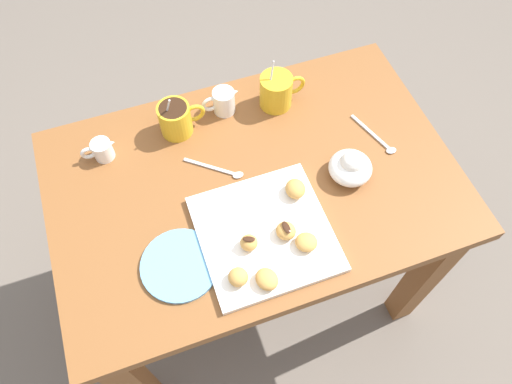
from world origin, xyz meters
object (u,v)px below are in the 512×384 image
(saucer_sky_left, at_px, (180,265))
(beignet_1, at_px, (295,189))
(ice_cream_bowl, at_px, (351,167))
(chocolate_sauce_pitcher, at_px, (102,149))
(beignet_3, at_px, (306,242))
(pastry_plate_square, at_px, (265,233))
(beignet_0, at_px, (267,279))
(dining_table, at_px, (254,207))
(coffee_mug_mustard_right, at_px, (277,90))
(cream_pitcher_white, at_px, (224,101))
(beignet_2, at_px, (249,243))
(beignet_4, at_px, (286,231))
(beignet_5, at_px, (238,277))
(coffee_mug_mustard_left, at_px, (176,118))

(saucer_sky_left, bearing_deg, beignet_1, 14.98)
(ice_cream_bowl, xyz_separation_m, chocolate_sauce_pitcher, (-0.58, 0.27, -0.00))
(ice_cream_bowl, distance_m, beignet_3, 0.24)
(pastry_plate_square, relative_size, saucer_sky_left, 1.68)
(beignet_0, distance_m, beignet_3, 0.13)
(dining_table, distance_m, coffee_mug_mustard_right, 0.33)
(beignet_3, bearing_deg, pastry_plate_square, 141.10)
(cream_pitcher_white, height_order, beignet_2, cream_pitcher_white)
(cream_pitcher_white, height_order, beignet_4, cream_pitcher_white)
(cream_pitcher_white, height_order, beignet_3, cream_pitcher_white)
(dining_table, distance_m, beignet_3, 0.28)
(beignet_0, distance_m, beignet_2, 0.10)
(saucer_sky_left, relative_size, beignet_1, 3.34)
(pastry_plate_square, relative_size, ice_cream_bowl, 2.78)
(beignet_0, distance_m, beignet_4, 0.13)
(beignet_5, bearing_deg, cream_pitcher_white, 75.77)
(pastry_plate_square, xyz_separation_m, cream_pitcher_white, (0.03, 0.40, 0.03))
(dining_table, distance_m, coffee_mug_mustard_left, 0.32)
(chocolate_sauce_pitcher, height_order, beignet_3, chocolate_sauce_pitcher)
(ice_cream_bowl, distance_m, beignet_0, 0.36)
(beignet_4, distance_m, beignet_5, 0.16)
(beignet_5, bearing_deg, dining_table, 63.24)
(beignet_4, bearing_deg, coffee_mug_mustard_left, 111.58)
(dining_table, relative_size, beignet_4, 21.75)
(dining_table, xyz_separation_m, cream_pitcher_white, (0.00, 0.24, 0.18))
(ice_cream_bowl, relative_size, beignet_2, 2.68)
(coffee_mug_mustard_left, xyz_separation_m, beignet_2, (0.07, -0.40, -0.02))
(chocolate_sauce_pitcher, xyz_separation_m, beignet_5, (0.22, -0.45, 0.00))
(chocolate_sauce_pitcher, bearing_deg, cream_pitcher_white, 7.10)
(beignet_0, relative_size, beignet_5, 1.23)
(coffee_mug_mustard_right, bearing_deg, beignet_0, -113.17)
(chocolate_sauce_pitcher, relative_size, beignet_4, 1.93)
(beignet_0, xyz_separation_m, beignet_2, (-0.01, 0.10, 0.00))
(cream_pitcher_white, distance_m, beignet_0, 0.52)
(cream_pitcher_white, bearing_deg, coffee_mug_mustard_left, -170.16)
(coffee_mug_mustard_right, height_order, beignet_5, coffee_mug_mustard_right)
(coffee_mug_mustard_right, relative_size, ice_cream_bowl, 1.36)
(coffee_mug_mustard_left, bearing_deg, beignet_0, -81.44)
(cream_pitcher_white, relative_size, beignet_1, 1.92)
(coffee_mug_mustard_right, bearing_deg, coffee_mug_mustard_left, 180.00)
(beignet_4, bearing_deg, beignet_1, 57.13)
(saucer_sky_left, xyz_separation_m, beignet_4, (0.26, -0.01, 0.03))
(dining_table, relative_size, pastry_plate_square, 3.39)
(coffee_mug_mustard_right, xyz_separation_m, saucer_sky_left, (-0.38, -0.38, -0.05))
(cream_pitcher_white, distance_m, beignet_4, 0.42)
(coffee_mug_mustard_left, relative_size, ice_cream_bowl, 1.28)
(dining_table, xyz_separation_m, saucer_sky_left, (-0.24, -0.16, 0.15))
(chocolate_sauce_pitcher, bearing_deg, beignet_1, -33.38)
(beignet_0, bearing_deg, chocolate_sauce_pitcher, 120.50)
(beignet_2, bearing_deg, beignet_3, -18.47)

